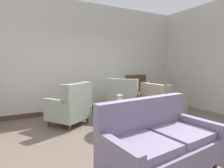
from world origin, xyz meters
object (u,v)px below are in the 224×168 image
Objects in this scene: armchair_near_sideboard at (125,100)px; sideboard at (139,92)px; settee at (159,143)px; porcelain_vase at (120,102)px; armchair_foreground_right at (161,104)px; armchair_far_left at (71,107)px; coffee_table at (120,113)px.

sideboard reaches higher than armchair_near_sideboard.
porcelain_vase is at bearing 74.18° from settee.
armchair_foreground_right is (1.46, 0.31, -0.24)m from porcelain_vase.
armchair_far_left is 2.77m from sideboard.
sideboard reaches higher than armchair_foreground_right.
settee is 1.56× the size of sideboard.
sideboard reaches higher than coffee_table.
sideboard is at bearing 44.79° from porcelain_vase.
armchair_near_sideboard is 1.31m from sideboard.
porcelain_vase is 1.55m from settee.
armchair_foreground_right reaches higher than coffee_table.
porcelain_vase is 2.61m from sideboard.
porcelain_vase is at bearing 99.31° from armchair_foreground_right.
sideboard is (2.13, 3.34, 0.08)m from settee.
armchair_near_sideboard is 1.01m from armchair_foreground_right.
sideboard is at bearing 164.65° from armchair_far_left.
armchair_foreground_right is at bearing 10.51° from coffee_table.
coffee_table is 0.49× the size of settee.
armchair_foreground_right is 1.58m from sideboard.
coffee_table is 0.73× the size of armchair_far_left.
settee reaches higher than coffee_table.
sideboard is at bearing 44.43° from coffee_table.
coffee_table is 1.23m from armchair_far_left.
porcelain_vase is 1.51m from armchair_foreground_right.
settee is 2.52m from armchair_foreground_right.
armchair_near_sideboard is at bearing 62.10° from settee.
armchair_foreground_right is 0.89× the size of sideboard.
armchair_far_left reaches higher than coffee_table.
armchair_near_sideboard is (1.07, 2.57, 0.04)m from settee.
armchair_near_sideboard is (0.79, 1.07, -0.20)m from porcelain_vase.
armchair_near_sideboard is at bearing -143.90° from sideboard.
armchair_near_sideboard is 1.10× the size of sideboard.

